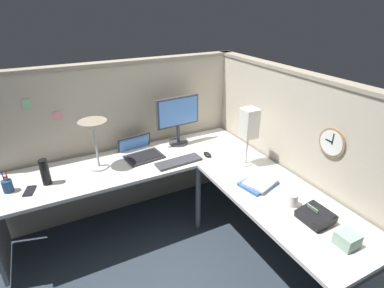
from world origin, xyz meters
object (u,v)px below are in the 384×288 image
Objects in this scene: pen_cup at (8,186)px; book_stack at (259,183)px; laptop at (140,152)px; thermos_flask at (45,172)px; desk_lamp_paper at (249,125)px; wall_clock at (333,142)px; keyboard at (179,162)px; coffee_mug at (292,200)px; desk_lamp_dome at (94,130)px; monitor at (178,117)px; cell_phone at (29,191)px; computer_mouse at (207,154)px; tissue_box at (347,240)px; office_phone at (316,217)px.

pen_cup is 1.98m from book_stack.
laptop is 1.89× the size of thermos_flask.
wall_clock reaches higher than desk_lamp_paper.
pen_cup is at bearing 169.02° from keyboard.
coffee_mug is (0.73, -1.29, 0.02)m from laptop.
desk_lamp_dome is 2.02× the size of thermos_flask.
thermos_flask is 1.73m from book_stack.
keyboard is at bearing -52.06° from laptop.
pen_cup is at bearing -173.15° from monitor.
desk_lamp_dome is at bearing 29.34° from cell_phone.
coffee_mug is (0.29, -1.33, -0.25)m from monitor.
desk_lamp_dome is (-0.97, 0.25, 0.35)m from computer_mouse.
book_stack is 0.32m from coffee_mug.
laptop is at bearing 119.36° from coffee_mug.
desk_lamp_paper is at bearing 113.58° from wall_clock.
wall_clock reaches higher than cell_phone.
monitor is at bearing 115.95° from wall_clock.
pen_cup is (-1.55, -0.19, -0.24)m from monitor.
coffee_mug reaches higher than book_stack.
laptop is 1.13m from pen_cup.
desk_lamp_dome is at bearing -171.41° from monitor.
keyboard is 3.58× the size of tissue_box.
keyboard is at bearing -114.57° from monitor.
office_phone reaches higher than tissue_box.
desk_lamp_paper is 4.42× the size of tissue_box.
keyboard is 0.80m from desk_lamp_dome.
office_phone is at bearing -86.20° from coffee_mug.
office_phone is 0.56m from wall_clock.
keyboard is at bearing -9.01° from thermos_flask.
keyboard is 1.12m from thermos_flask.
pen_cup is at bearing 168.86° from cell_phone.
office_phone is (0.74, -1.50, 0.01)m from laptop.
laptop is 1.70m from wall_clock.
book_stack is at bearing -59.42° from keyboard.
desk_lamp_dome is 0.77m from pen_cup.
keyboard is at bearing 108.50° from tissue_box.
book_stack is at bearing -27.96° from thermos_flask.
laptop is 0.54m from desk_lamp_dome.
cell_phone is at bearing 155.59° from book_stack.
tissue_box is (1.14, -1.66, -0.32)m from desk_lamp_dome.
tissue_box is at bearing -91.74° from office_phone.
cell_phone is 2.14m from office_phone.
computer_mouse is at bearing 118.83° from wall_clock.
pen_cup is 0.34× the size of desk_lamp_paper.
coffee_mug is 0.80× the size of tissue_box.
desk_lamp_paper is at bearing 83.84° from coffee_mug.
office_phone is 0.39× the size of desk_lamp_paper.
desk_lamp_dome is 1.45m from book_stack.
laptop is 0.43m from keyboard.
keyboard is 1.95× the size of wall_clock.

